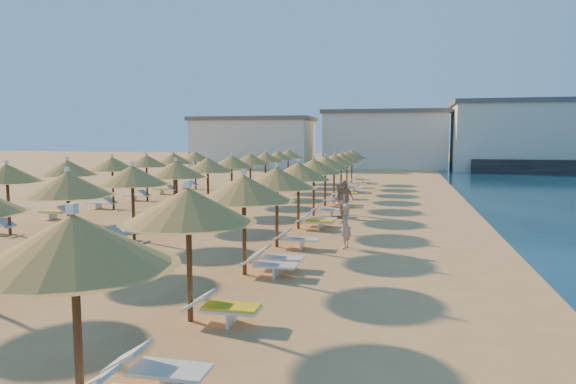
% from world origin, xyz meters
% --- Properties ---
extents(ground, '(220.00, 220.00, 0.00)m').
position_xyz_m(ground, '(0.00, 0.00, 0.00)').
color(ground, tan).
rests_on(ground, ground).
extents(hotel_blocks, '(48.01, 12.00, 8.10)m').
position_xyz_m(hotel_blocks, '(4.55, 45.96, 3.70)').
color(hotel_blocks, beige).
rests_on(hotel_blocks, ground).
extents(parasol_row_east, '(2.81, 40.10, 2.94)m').
position_xyz_m(parasol_row_east, '(1.98, 5.46, 2.39)').
color(parasol_row_east, brown).
rests_on(parasol_row_east, ground).
extents(parasol_row_west, '(2.81, 40.10, 2.94)m').
position_xyz_m(parasol_row_west, '(-3.51, 5.46, 2.39)').
color(parasol_row_west, brown).
rests_on(parasol_row_west, ground).
extents(parasol_row_inland, '(2.81, 25.19, 2.94)m').
position_xyz_m(parasol_row_inland, '(-8.92, 5.46, 2.39)').
color(parasol_row_inland, brown).
rests_on(parasol_row_inland, ground).
extents(loungers, '(13.88, 38.79, 0.66)m').
position_xyz_m(loungers, '(-2.26, 5.41, 0.34)').
color(loungers, white).
rests_on(loungers, ground).
extents(beachgoer_c, '(1.06, 0.89, 1.70)m').
position_xyz_m(beachgoer_c, '(3.43, 6.15, 0.85)').
color(beachgoer_c, tan).
rests_on(beachgoer_c, ground).
extents(beachgoer_b, '(0.78, 0.91, 1.62)m').
position_xyz_m(beachgoer_b, '(3.31, 4.94, 0.81)').
color(beachgoer_b, tan).
rests_on(beachgoer_b, ground).
extents(beachgoer_a, '(0.44, 0.61, 1.56)m').
position_xyz_m(beachgoer_a, '(4.33, -1.67, 0.78)').
color(beachgoer_a, tan).
rests_on(beachgoer_a, ground).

